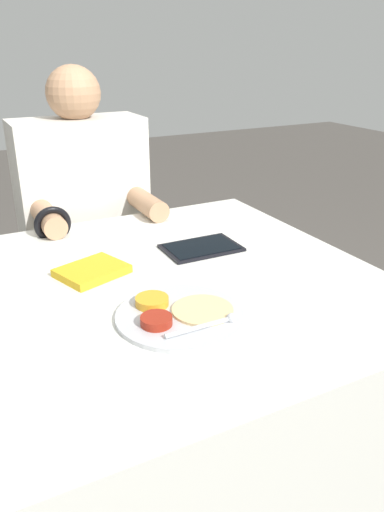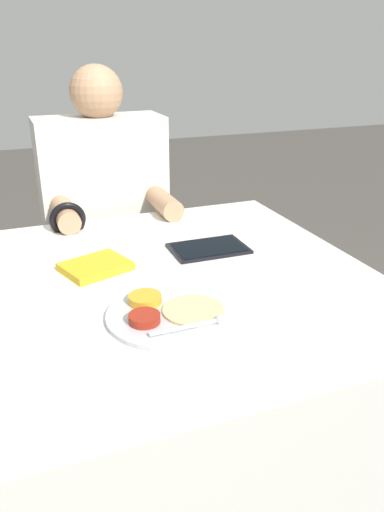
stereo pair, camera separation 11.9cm
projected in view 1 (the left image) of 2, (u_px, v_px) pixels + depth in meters
The scene contains 6 objects.
ground_plane at pixel (163, 512), 1.51m from camera, with size 12.00×12.00×0.00m, color #4C4742.
dining_table at pixel (159, 410), 1.35m from camera, with size 1.08×1.01×0.78m.
thali_tray at pixel (178, 314), 1.04m from camera, with size 0.27×0.27×0.03m.
red_notebook at pixel (92, 271), 1.24m from camera, with size 0.19×0.17×0.02m.
tablet_device at pixel (201, 248), 1.39m from camera, with size 0.21×0.14×0.01m.
person_diner at pixel (88, 256), 1.84m from camera, with size 0.44×0.41×1.24m.
Camera 1 is at (-0.42, -1.00, 1.31)m, focal length 35.00 mm.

